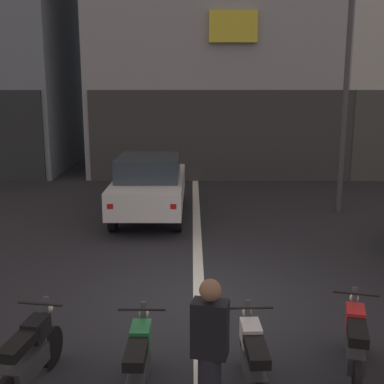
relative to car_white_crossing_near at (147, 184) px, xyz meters
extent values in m
plane|color=#232328|center=(1.23, -5.21, -0.89)|extent=(120.00, 120.00, 0.00)
cube|color=silver|center=(1.23, 0.79, -0.88)|extent=(0.20, 18.00, 0.01)
cube|color=#373739|center=(2.16, 4.93, 0.71)|extent=(9.35, 0.10, 3.20)
cube|color=yellow|center=(2.49, 4.86, 4.40)|extent=(1.63, 0.16, 1.04)
cylinder|color=black|center=(-0.77, 1.34, -0.57)|extent=(0.18, 0.64, 0.64)
cylinder|color=black|center=(0.78, 1.33, -0.57)|extent=(0.18, 0.64, 0.64)
cylinder|color=black|center=(-0.78, -1.26, -0.57)|extent=(0.18, 0.64, 0.64)
cylinder|color=black|center=(0.77, -1.27, -0.57)|extent=(0.18, 0.64, 0.64)
cube|color=silver|center=(0.00, 0.04, -0.14)|extent=(1.78, 4.11, 0.66)
cube|color=#2D3842|center=(0.00, -0.11, 0.47)|extent=(1.56, 1.98, 0.56)
cube|color=red|center=(-0.71, -1.98, -0.09)|extent=(0.14, 0.06, 0.12)
cube|color=red|center=(0.69, -1.99, -0.09)|extent=(0.14, 0.06, 0.12)
cylinder|color=black|center=(3.80, 6.35, -0.57)|extent=(0.21, 0.65, 0.64)
cylinder|color=black|center=(2.25, 6.41, -0.57)|extent=(0.21, 0.65, 0.64)
cylinder|color=black|center=(3.90, 8.95, -0.57)|extent=(0.21, 0.65, 0.64)
cylinder|color=black|center=(2.35, 9.01, -0.57)|extent=(0.21, 0.65, 0.64)
cube|color=#1E38BF|center=(3.07, 7.68, -0.14)|extent=(1.92, 4.17, 0.66)
cube|color=#2D3842|center=(3.08, 7.83, 0.47)|extent=(1.63, 2.03, 0.56)
cube|color=red|center=(3.86, 9.67, -0.09)|extent=(0.14, 0.07, 0.12)
cube|color=red|center=(2.45, 9.73, -0.09)|extent=(0.14, 0.07, 0.12)
cylinder|color=#47474C|center=(5.15, 0.65, 2.34)|extent=(0.14, 0.14, 6.45)
cylinder|color=black|center=(-0.66, -7.11, -0.63)|extent=(0.15, 0.52, 0.52)
cube|color=#38383D|center=(-0.77, -7.72, -0.52)|extent=(0.32, 0.76, 0.22)
cube|color=black|center=(-0.79, -7.88, -0.17)|extent=(0.32, 0.63, 0.12)
cube|color=black|center=(-0.72, -7.47, -0.19)|extent=(0.28, 0.39, 0.24)
cylinder|color=#4C4C51|center=(-0.69, -7.25, -0.25)|extent=(0.11, 0.25, 0.70)
cylinder|color=black|center=(-0.70, -7.33, 0.07)|extent=(0.55, 0.13, 0.04)
sphere|color=silver|center=(-0.67, -7.13, -0.09)|extent=(0.12, 0.12, 0.12)
cylinder|color=black|center=(0.53, -7.25, -0.63)|extent=(0.08, 0.52, 0.52)
cube|color=#38383D|center=(0.52, -7.88, -0.52)|extent=(0.21, 0.74, 0.22)
cube|color=black|center=(0.51, -8.04, -0.17)|extent=(0.23, 0.60, 0.12)
cube|color=#1E7238|center=(0.52, -7.62, -0.19)|extent=(0.23, 0.36, 0.24)
cylinder|color=#4C4C51|center=(0.53, -7.40, -0.25)|extent=(0.07, 0.24, 0.70)
cylinder|color=black|center=(0.52, -7.48, 0.07)|extent=(0.55, 0.05, 0.04)
sphere|color=silver|center=(0.53, -7.28, -0.09)|extent=(0.12, 0.12, 0.12)
cylinder|color=black|center=(1.78, -7.21, -0.63)|extent=(0.09, 0.52, 0.52)
cube|color=#38383D|center=(1.80, -7.84, -0.52)|extent=(0.22, 0.74, 0.22)
cube|color=black|center=(1.80, -7.99, -0.17)|extent=(0.24, 0.61, 0.12)
cube|color=silver|center=(1.79, -7.58, -0.19)|extent=(0.23, 0.37, 0.24)
cylinder|color=#4C4C51|center=(1.78, -7.36, -0.25)|extent=(0.08, 0.24, 0.70)
cylinder|color=black|center=(1.78, -7.44, 0.07)|extent=(0.55, 0.05, 0.04)
sphere|color=silver|center=(1.78, -7.24, -0.09)|extent=(0.12, 0.12, 0.12)
cylinder|color=black|center=(3.21, -6.81, -0.63)|extent=(0.20, 0.52, 0.52)
cube|color=#38383D|center=(3.06, -7.42, -0.52)|extent=(0.37, 0.76, 0.22)
cube|color=black|center=(3.02, -7.57, -0.17)|extent=(0.36, 0.64, 0.12)
cube|color=red|center=(3.12, -7.17, -0.19)|extent=(0.30, 0.40, 0.24)
cylinder|color=#4C4C51|center=(3.18, -6.96, -0.25)|extent=(0.13, 0.25, 0.70)
cylinder|color=black|center=(3.16, -7.04, 0.07)|extent=(0.54, 0.17, 0.04)
sphere|color=silver|center=(3.21, -6.84, -0.09)|extent=(0.12, 0.12, 0.12)
cube|color=black|center=(1.29, -8.33, 0.26)|extent=(0.40, 0.30, 0.58)
sphere|color=#9E7051|center=(1.29, -8.33, 0.67)|extent=(0.22, 0.22, 0.22)
camera|label=1|loc=(1.11, -12.94, 2.68)|focal=47.53mm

